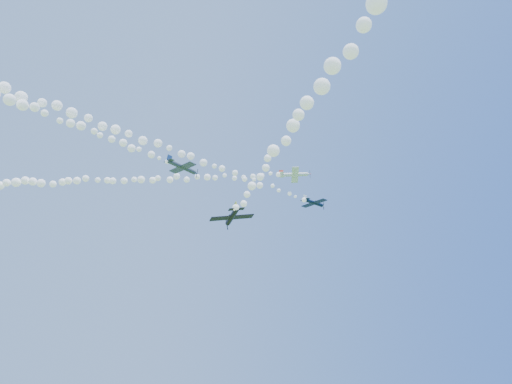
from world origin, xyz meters
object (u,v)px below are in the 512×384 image
object	(u,v)px
plane_white	(295,175)
plane_black	(232,217)
plane_navy	(314,203)
plane_grey	(182,167)

from	to	relation	value
plane_white	plane_black	xyz separation A→B (m)	(-18.83, -11.42, -18.65)
plane_navy	plane_white	bearing A→B (deg)	-162.79
plane_white	plane_black	size ratio (longest dim) A/B	0.98
plane_grey	plane_black	world-z (taller)	plane_grey
plane_grey	plane_black	size ratio (longest dim) A/B	0.96
plane_black	plane_white	bearing A→B (deg)	-56.34
plane_navy	plane_black	distance (m)	34.53
plane_black	plane_grey	bearing A→B (deg)	60.57
plane_grey	plane_black	bearing A→B (deg)	-53.88
plane_black	plane_navy	bearing A→B (deg)	-55.21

